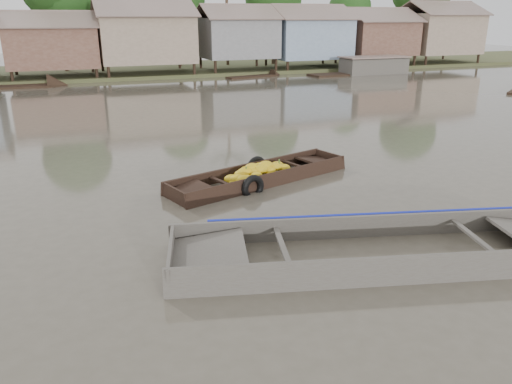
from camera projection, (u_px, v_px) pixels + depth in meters
name	position (u px, v px, depth m)	size (l,w,h in m)	color
ground	(267.00, 237.00, 9.92)	(120.00, 120.00, 0.00)	#4D473B
riverbank	(147.00, 32.00, 37.99)	(120.00, 12.47, 10.22)	#384723
banana_boat	(258.00, 176.00, 13.24)	(5.44, 2.80, 0.73)	black
viewer_boat	(381.00, 255.00, 9.07)	(7.91, 3.85, 0.62)	#49443E
distant_boats	(300.00, 75.00, 35.39)	(46.56, 15.21, 1.38)	black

